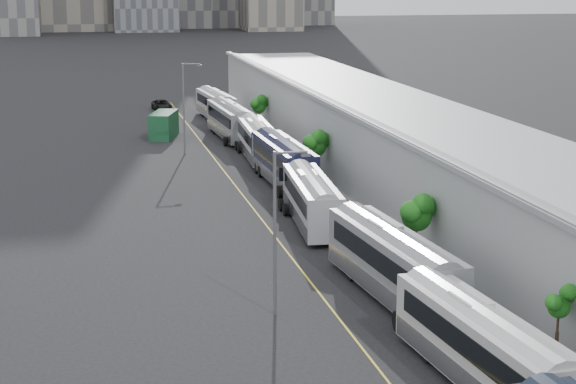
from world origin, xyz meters
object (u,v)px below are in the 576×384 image
object	(u,v)px
bus_2	(482,355)
bus_6	(257,143)
bus_7	(230,124)
bus_5	(283,166)
suv	(162,105)
shipping_container	(164,125)
bus_3	(393,269)
street_lamp_far	(185,102)
bus_8	(216,108)
street_lamp_near	(278,222)
bus_4	(312,205)

from	to	relation	value
bus_2	bus_6	bearing A→B (deg)	84.68
bus_7	bus_6	bearing A→B (deg)	-89.58
bus_5	suv	size ratio (longest dim) A/B	2.81
bus_6	bus_5	bearing A→B (deg)	-87.28
shipping_container	suv	xyz separation A→B (m)	(1.78, 22.27, -0.75)
bus_3	bus_7	xyz separation A→B (m)	(-0.39, 56.10, -0.07)
bus_6	street_lamp_far	bearing A→B (deg)	152.44
bus_5	bus_6	xyz separation A→B (m)	(0.04, 12.56, -0.13)
bus_2	shipping_container	size ratio (longest dim) A/B	2.19
bus_7	suv	world-z (taller)	bus_7
bus_8	bus_3	bearing A→B (deg)	-94.57
bus_3	street_lamp_near	size ratio (longest dim) A/B	1.56
bus_3	bus_5	size ratio (longest dim) A/B	1.01
bus_4	suv	xyz separation A→B (m)	(-5.25, 63.78, -0.90)
bus_2	bus_3	xyz separation A→B (m)	(0.05, 12.67, 0.12)
street_lamp_near	bus_6	bearing A→B (deg)	80.70
bus_4	bus_5	world-z (taller)	bus_5
bus_5	suv	xyz separation A→B (m)	(-6.18, 49.57, -1.03)
bus_5	bus_6	bearing A→B (deg)	88.32
bus_5	street_lamp_near	world-z (taller)	street_lamp_near
bus_7	bus_3	bearing A→B (deg)	-92.52
bus_4	shipping_container	xyz separation A→B (m)	(-7.03, 41.52, -0.15)
bus_3	bus_6	world-z (taller)	bus_3
bus_2	street_lamp_near	size ratio (longest dim) A/B	1.45
bus_4	street_lamp_far	bearing A→B (deg)	105.35
bus_2	bus_7	world-z (taller)	bus_7
street_lamp_far	shipping_container	bearing A→B (deg)	96.85
street_lamp_far	suv	bearing A→B (deg)	89.16
street_lamp_near	bus_7	bearing A→B (deg)	83.42
bus_3	bus_4	xyz separation A→B (m)	(-0.63, 16.83, -0.14)
bus_2	bus_3	size ratio (longest dim) A/B	0.93
bus_8	shipping_container	distance (m)	14.26
bus_2	bus_8	xyz separation A→B (m)	(0.14, 82.98, -0.06)
bus_5	street_lamp_far	distance (m)	18.16
bus_5	bus_7	bearing A→B (deg)	90.08
bus_2	bus_4	xyz separation A→B (m)	(-0.58, 29.50, -0.03)
bus_8	street_lamp_far	world-z (taller)	street_lamp_far
bus_2	street_lamp_near	distance (m)	13.88
shipping_container	bus_7	bearing A→B (deg)	-0.36
bus_5	bus_6	world-z (taller)	bus_5
bus_5	bus_3	bearing A→B (deg)	-92.05
bus_7	bus_8	xyz separation A→B (m)	(0.48, 14.21, -0.11)
bus_2	suv	size ratio (longest dim) A/B	2.66
bus_4	suv	size ratio (longest dim) A/B	2.61
bus_4	bus_8	distance (m)	53.49
shipping_container	bus_6	bearing A→B (deg)	-44.72
suv	bus_6	bearing A→B (deg)	-83.29
street_lamp_far	street_lamp_near	bearing A→B (deg)	-90.75
bus_2	bus_4	size ratio (longest dim) A/B	1.02
bus_3	street_lamp_near	distance (m)	7.93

